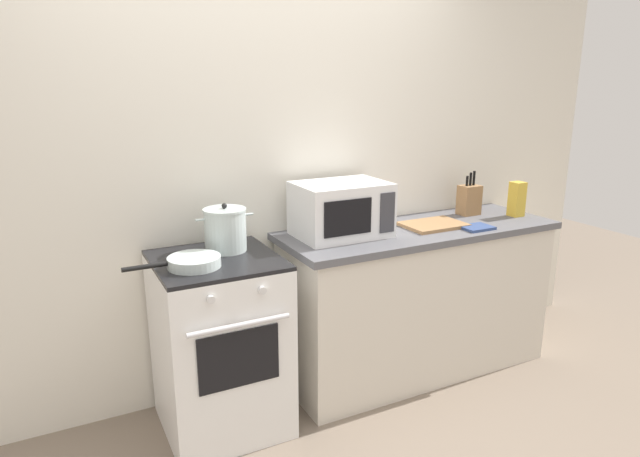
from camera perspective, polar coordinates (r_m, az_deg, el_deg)
back_wall at (r=3.24m, az=-1.80°, el=5.95°), size 4.40×0.10×2.50m
lower_cabinet_right at (r=3.48m, az=9.89°, el=-7.53°), size 1.64×0.56×0.88m
countertop_right at (r=3.33m, az=10.24°, el=-0.20°), size 1.70×0.60×0.04m
stove at (r=2.93m, az=-10.26°, el=-11.61°), size 0.60×0.64×0.92m
stock_pot at (r=2.84m, az=-9.72°, el=-0.11°), size 0.30×0.22×0.25m
frying_pan at (r=2.64m, az=-12.97°, el=-3.37°), size 0.45×0.25×0.05m
microwave at (r=3.06m, az=2.19°, el=1.98°), size 0.50×0.37×0.30m
cutting_board at (r=3.36m, az=11.61°, el=0.38°), size 0.36×0.26×0.02m
knife_block at (r=3.69m, az=15.11°, el=2.90°), size 0.13×0.10×0.28m
pasta_box at (r=3.74m, az=19.62°, el=2.87°), size 0.08×0.08×0.22m
oven_mitt at (r=3.36m, az=15.83°, el=0.10°), size 0.18×0.14×0.02m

